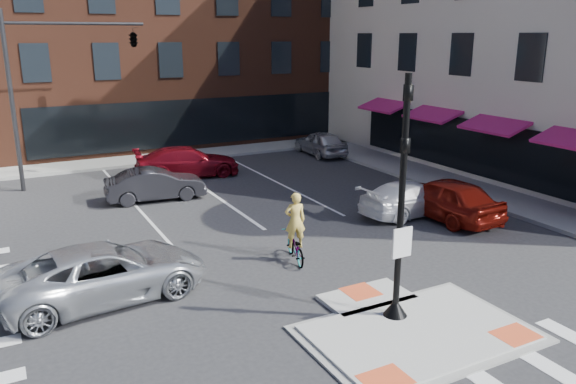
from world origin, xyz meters
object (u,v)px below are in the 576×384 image
bg_car_dark (155,184)px  bg_car_red (187,162)px  red_sedan (445,198)px  cyclist (295,238)px  white_pickup (412,198)px  bg_car_silver (320,143)px  silver_suv (105,272)px

bg_car_dark → bg_car_red: size_ratio=0.81×
red_sedan → cyclist: (-7.20, -1.07, -0.07)m
white_pickup → bg_car_silver: 11.83m
bg_car_dark → cyclist: (2.09, -8.79, 0.06)m
silver_suv → cyclist: size_ratio=2.44×
silver_suv → bg_car_dark: (3.70, 8.71, -0.07)m
red_sedan → bg_car_silver: (1.91, 12.52, -0.10)m
bg_car_red → cyclist: 12.20m
red_sedan → white_pickup: (-0.79, 1.00, -0.16)m
red_sedan → white_pickup: size_ratio=1.06×
bg_car_dark → bg_car_silver: bearing=-61.3°
red_sedan → cyclist: 7.28m
white_pickup → bg_car_red: (-5.96, 10.12, 0.09)m
bg_car_silver → cyclist: cyclist is taller
white_pickup → bg_car_silver: (2.70, 11.52, 0.06)m
bg_car_silver → bg_car_red: size_ratio=0.82×
silver_suv → red_sedan: bearing=-91.4°
bg_car_red → white_pickup: bearing=-141.6°
white_pickup → bg_car_red: size_ratio=0.88×
silver_suv → bg_car_silver: (14.90, 13.52, -0.04)m
silver_suv → red_sedan: 13.03m
bg_car_dark → bg_car_red: bg_car_red is taller
silver_suv → cyclist: cyclist is taller
white_pickup → bg_car_dark: size_ratio=1.09×
white_pickup → bg_car_silver: bearing=-17.7°
bg_car_silver → silver_suv: bearing=44.7°
red_sedan → bg_car_dark: red_sedan is taller
white_pickup → cyclist: cyclist is taller
bg_car_dark → cyclist: size_ratio=1.87×
bg_car_red → cyclist: (-0.45, -12.19, 0.00)m
silver_suv → white_pickup: 12.36m
silver_suv → bg_car_silver: 20.11m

